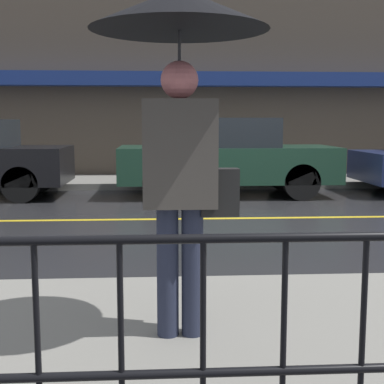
% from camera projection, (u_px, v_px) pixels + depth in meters
% --- Properties ---
extents(ground_plane, '(80.00, 80.00, 0.00)m').
position_uv_depth(ground_plane, '(267.00, 218.00, 8.50)').
color(ground_plane, '#262628').
extents(sidewalk_far, '(28.00, 2.15, 0.15)m').
position_uv_depth(sidewalk_far, '(229.00, 181.00, 13.17)').
color(sidewalk_far, gray).
rests_on(sidewalk_far, ground_plane).
extents(lane_marking, '(25.20, 0.12, 0.01)m').
position_uv_depth(lane_marking, '(267.00, 218.00, 8.50)').
color(lane_marking, gold).
rests_on(lane_marking, ground_plane).
extents(building_storefront, '(28.00, 0.85, 6.48)m').
position_uv_depth(building_storefront, '(224.00, 57.00, 13.95)').
color(building_storefront, '#4C4238').
rests_on(building_storefront, ground_plane).
extents(pedestrian, '(1.10, 1.10, 2.17)m').
position_uv_depth(pedestrian, '(180.00, 64.00, 3.26)').
color(pedestrian, '#23283D').
rests_on(pedestrian, sidewalk_near).
extents(car_dark_green, '(4.41, 1.77, 1.60)m').
position_uv_depth(car_dark_green, '(225.00, 156.00, 11.01)').
color(car_dark_green, '#193828').
rests_on(car_dark_green, ground_plane).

